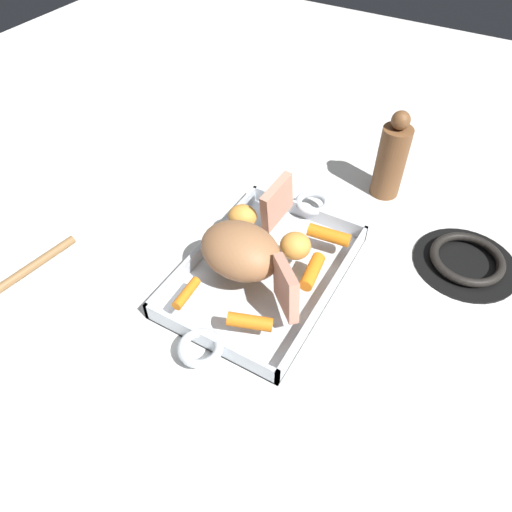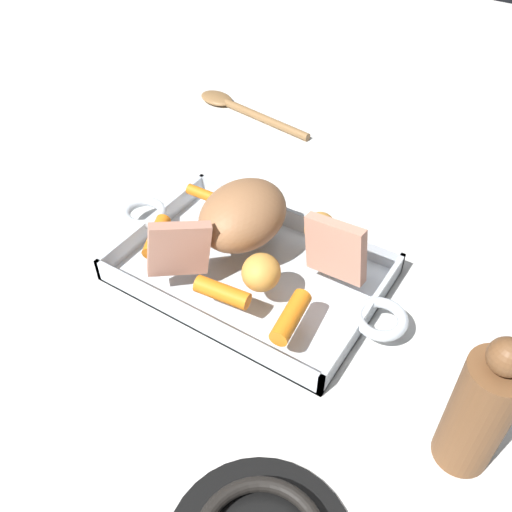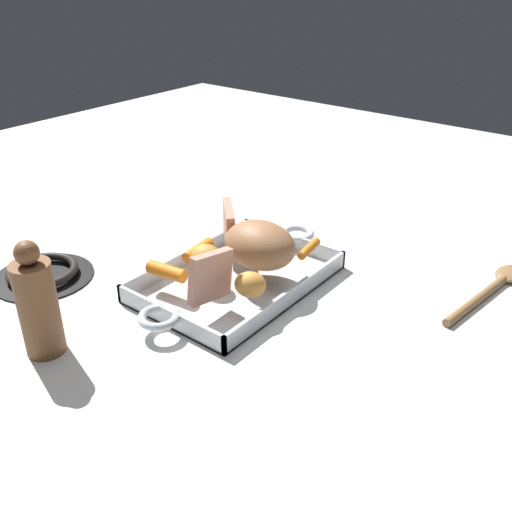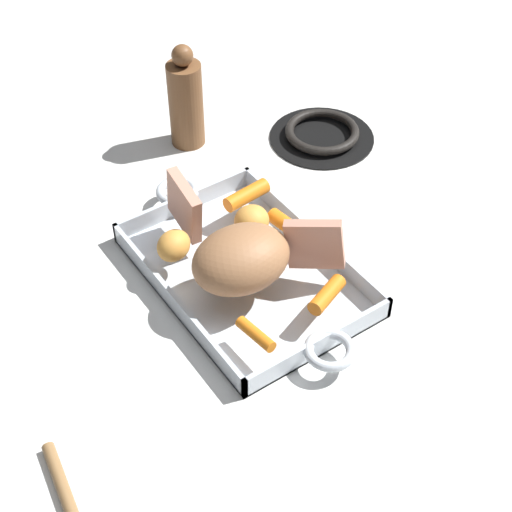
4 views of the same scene
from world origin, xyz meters
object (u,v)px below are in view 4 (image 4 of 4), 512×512
object	(u,v)px
stove_burner_rear	(322,134)
potato_corner	(174,246)
potato_near_roast	(252,221)
roasting_dish	(246,272)
baby_carrot_long	(256,334)
pork_roast	(241,259)
roast_slice_thick	(315,244)
baby_carrot_southeast	(327,295)
roast_slice_thin	(184,206)
pepper_mill	(186,101)
baby_carrot_center_right	(247,195)
baby_carrot_northwest	(289,226)

from	to	relation	value
stove_burner_rear	potato_corner	bearing A→B (deg)	110.81
potato_near_roast	potato_corner	xyz separation A→B (m)	(0.02, 0.11, -0.00)
roasting_dish	baby_carrot_long	size ratio (longest dim) A/B	7.17
pork_roast	roast_slice_thick	distance (m)	0.10
pork_roast	potato_corner	distance (m)	0.10
stove_burner_rear	baby_carrot_southeast	bearing A→B (deg)	142.66
baby_carrot_southeast	roast_slice_thin	bearing A→B (deg)	19.02
roasting_dish	potato_corner	distance (m)	0.10
stove_burner_rear	pork_roast	bearing A→B (deg)	125.88
pork_roast	roast_slice_thick	size ratio (longest dim) A/B	1.78
potato_corner	pepper_mill	size ratio (longest dim) A/B	0.28
baby_carrot_center_right	potato_corner	size ratio (longest dim) A/B	1.43
pork_roast	baby_carrot_long	world-z (taller)	pork_roast
roast_slice_thick	stove_burner_rear	size ratio (longest dim) A/B	0.43
potato_near_roast	pepper_mill	distance (m)	0.28
roast_slice_thick	potato_corner	distance (m)	0.18
baby_carrot_center_right	baby_carrot_long	bearing A→B (deg)	148.39
baby_carrot_long	pepper_mill	xyz separation A→B (m)	(0.43, -0.16, 0.04)
roasting_dish	baby_carrot_center_right	xyz separation A→B (m)	(0.10, -0.07, 0.03)
roast_slice_thick	potato_corner	xyz separation A→B (m)	(0.12, 0.14, -0.02)
baby_carrot_center_right	baby_carrot_southeast	xyz separation A→B (m)	(-0.21, 0.02, -0.00)
baby_carrot_long	potato_corner	distance (m)	0.18
potato_near_roast	roast_slice_thin	bearing A→B (deg)	47.25
roast_slice_thin	pepper_mill	world-z (taller)	pepper_mill
baby_carrot_center_right	potato_corner	xyz separation A→B (m)	(-0.04, 0.14, 0.01)
roast_slice_thin	baby_carrot_southeast	size ratio (longest dim) A/B	1.19
baby_carrot_northwest	baby_carrot_long	size ratio (longest dim) A/B	1.14
stove_burner_rear	roasting_dish	bearing A→B (deg)	124.54
roasting_dish	baby_carrot_center_right	world-z (taller)	baby_carrot_center_right
baby_carrot_northwest	baby_carrot_long	world-z (taller)	baby_carrot_northwest
roast_slice_thick	baby_carrot_center_right	bearing A→B (deg)	0.06
roast_slice_thin	baby_carrot_center_right	xyz separation A→B (m)	(-0.00, -0.10, -0.03)
roasting_dish	roast_slice_thick	distance (m)	0.11
baby_carrot_northwest	potato_near_roast	distance (m)	0.05
baby_carrot_long	stove_burner_rear	bearing A→B (deg)	-48.00
roast_slice_thin	baby_carrot_northwest	xyz separation A→B (m)	(-0.09, -0.11, -0.03)
baby_carrot_southeast	baby_carrot_long	size ratio (longest dim) A/B	1.09
baby_carrot_center_right	pepper_mill	bearing A→B (deg)	-7.50
baby_carrot_long	pepper_mill	distance (m)	0.46
baby_carrot_northwest	baby_carrot_southeast	world-z (taller)	same
potato_near_roast	pork_roast	bearing A→B (deg)	137.30
pork_roast	potato_corner	xyz separation A→B (m)	(0.09, 0.05, -0.02)
pork_roast	baby_carrot_long	bearing A→B (deg)	156.26
roast_slice_thin	stove_burner_rear	bearing A→B (deg)	-73.45
baby_carrot_southeast	stove_burner_rear	distance (m)	0.39
pork_roast	potato_near_roast	distance (m)	0.09
baby_carrot_northwest	baby_carrot_southeast	bearing A→B (deg)	164.75
roast_slice_thin	baby_carrot_long	xyz separation A→B (m)	(-0.22, 0.03, -0.03)
baby_carrot_center_right	potato_near_roast	bearing A→B (deg)	151.69
baby_carrot_northwest	roast_slice_thin	bearing A→B (deg)	51.20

